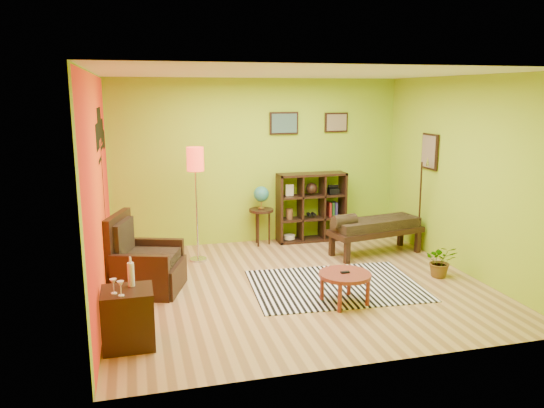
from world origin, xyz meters
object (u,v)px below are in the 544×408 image
object	(u,v)px
armchair	(143,267)
side_cabinet	(128,317)
floor_lamp	(196,169)
bench	(374,227)
potted_plant	(441,264)
cube_shelf	(312,207)
globe_table	(261,201)
coffee_table	(345,277)

from	to	relation	value
armchair	side_cabinet	distance (m)	1.59
floor_lamp	bench	size ratio (longest dim) A/B	1.09
potted_plant	cube_shelf	bearing A→B (deg)	116.92
globe_table	cube_shelf	distance (m)	0.94
coffee_table	globe_table	distance (m)	2.84
side_cabinet	globe_table	xyz separation A→B (m)	(2.19, 3.26, 0.46)
armchair	potted_plant	xyz separation A→B (m)	(4.07, -0.54, -0.13)
side_cabinet	floor_lamp	size ratio (longest dim) A/B	0.52
coffee_table	potted_plant	size ratio (longest dim) A/B	1.36
globe_table	bench	distance (m)	1.92
globe_table	potted_plant	xyz separation A→B (m)	(2.07, -2.22, -0.58)
globe_table	floor_lamp	bearing A→B (deg)	-152.58
armchair	globe_table	distance (m)	2.65
armchair	globe_table	bearing A→B (deg)	40.01
coffee_table	potted_plant	world-z (taller)	coffee_table
coffee_table	armchair	size ratio (longest dim) A/B	0.61
armchair	floor_lamp	size ratio (longest dim) A/B	0.60
coffee_table	bench	xyz separation A→B (m)	(1.22, 1.78, 0.12)
floor_lamp	bench	xyz separation A→B (m)	(2.77, -0.40, -0.97)
coffee_table	bench	world-z (taller)	bench
coffee_table	floor_lamp	distance (m)	2.89
armchair	potted_plant	bearing A→B (deg)	-7.60
bench	armchair	bearing A→B (deg)	-169.36
globe_table	bench	world-z (taller)	globe_table
side_cabinet	bench	distance (m)	4.42
coffee_table	side_cabinet	bearing A→B (deg)	-169.52
globe_table	bench	bearing A→B (deg)	-31.92
bench	globe_table	bearing A→B (deg)	148.08
armchair	side_cabinet	bearing A→B (deg)	-96.83
coffee_table	cube_shelf	world-z (taller)	cube_shelf
armchair	side_cabinet	size ratio (longest dim) A/B	1.15
bench	potted_plant	distance (m)	1.33
coffee_table	cube_shelf	size ratio (longest dim) A/B	0.54
cube_shelf	potted_plant	distance (m)	2.57
armchair	cube_shelf	size ratio (longest dim) A/B	0.88
armchair	floor_lamp	distance (m)	1.77
floor_lamp	potted_plant	world-z (taller)	floor_lamp
globe_table	cube_shelf	world-z (taller)	cube_shelf
armchair	bench	bearing A→B (deg)	10.64
side_cabinet	bench	world-z (taller)	side_cabinet
floor_lamp	globe_table	distance (m)	1.46
globe_table	potted_plant	bearing A→B (deg)	-47.06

